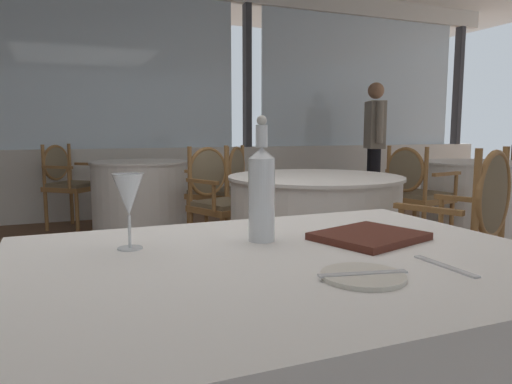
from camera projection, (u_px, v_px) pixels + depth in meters
The scene contains 17 objects.
ground_plane at pixel (193, 362), 2.19m from camera, with size 15.13×15.13×0.00m, color brown.
window_wall_far at pixel (105, 121), 5.72m from camera, with size 11.64×0.14×2.97m.
side_plate at pixel (363, 276), 0.98m from camera, with size 0.18×0.18×0.01m, color silver.
butter_knife at pixel (363, 274), 0.98m from camera, with size 0.19×0.02×0.00m, color silver.
dinner_fork at pixel (445, 266), 1.07m from camera, with size 0.18×0.02×0.00m, color silver.
water_bottle at pixel (262, 191), 1.31m from camera, with size 0.07×0.07×0.35m.
wine_glass at pixel (128, 196), 1.21m from camera, with size 0.08×0.08×0.20m.
menu_book at pixel (369, 236), 1.34m from camera, with size 0.28×0.23×0.02m, color #512319.
background_table_0 at pixel (141, 198), 4.90m from camera, with size 1.01×1.01×0.76m.
dining_chair_0_0 at pixel (67, 178), 5.18m from camera, with size 0.65×0.66×0.92m.
dining_chair_0_1 at pixel (224, 184), 4.59m from camera, with size 0.65×0.66×0.92m.
background_table_2 at pixel (314, 230), 3.30m from camera, with size 1.19×1.19×0.76m.
dining_chair_2_0 at pixel (468, 225), 2.56m from camera, with size 0.64×0.60×0.98m.
dining_chair_2_1 at pixel (218, 193), 3.99m from camera, with size 0.64×0.60×0.94m.
background_table_3 at pixel (474, 199), 4.82m from camera, with size 1.07×1.07×0.76m.
dining_chair_3_1 at pixel (414, 188), 4.27m from camera, with size 0.55×0.60×0.93m.
diner_person_0 at pixel (374, 138), 6.34m from camera, with size 0.31×0.50×1.70m.
Camera 1 is at (-0.52, -2.03, 1.06)m, focal length 33.41 mm.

